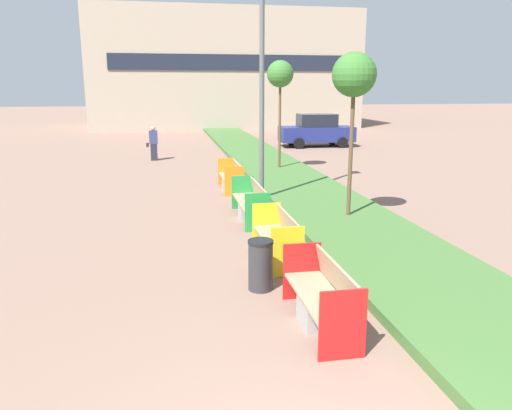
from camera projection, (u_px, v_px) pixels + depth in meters
planter_grass_strip at (309, 194)px, 15.70m from camera, size 2.80×120.00×0.18m
building_backdrop at (224, 71)px, 42.77m from camera, size 21.83×9.09×9.42m
bench_red_frame at (322, 301)px, 7.18m from camera, size 0.65×1.96×0.94m
bench_yellow_frame at (278, 242)px, 9.92m from camera, size 0.65×1.93×0.94m
bench_green_frame at (251, 205)px, 12.96m from camera, size 0.65×2.39×0.94m
bench_orange_frame at (232, 179)px, 16.61m from camera, size 0.65×1.93×0.94m
litter_bin at (261, 265)px, 8.43m from camera, size 0.43×0.43×0.87m
street_lamp_post at (262, 34)px, 13.68m from camera, size 0.24×0.44×8.77m
sapling_tree_near at (354, 77)px, 11.98m from camera, size 1.07×1.07×4.19m
sapling_tree_far at (280, 75)px, 19.49m from camera, size 1.04×1.04×4.38m
pedestrian_walking at (153, 143)px, 23.21m from camera, size 0.53×0.24×1.61m
parked_car_distant at (316, 131)px, 28.63m from camera, size 4.25×2.00×1.86m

